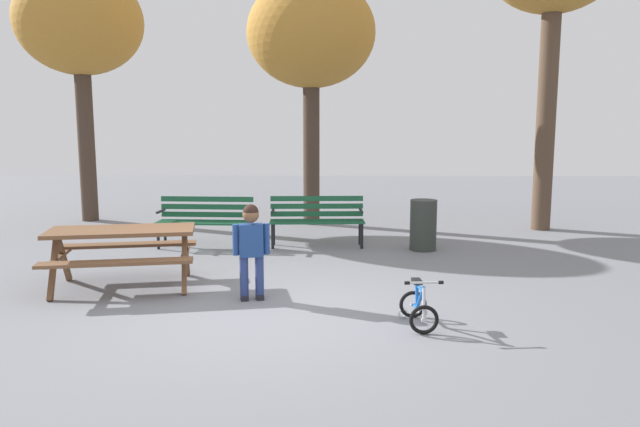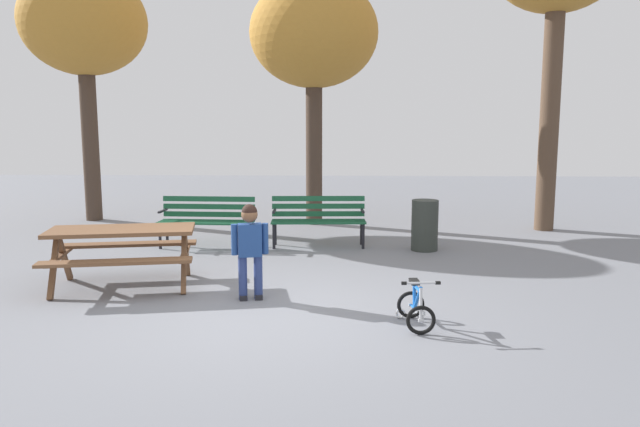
{
  "view_description": "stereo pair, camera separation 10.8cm",
  "coord_description": "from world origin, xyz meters",
  "px_view_note": "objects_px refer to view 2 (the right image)",
  "views": [
    {
      "loc": [
        0.75,
        -6.45,
        2.09
      ],
      "look_at": [
        0.57,
        1.86,
        0.85
      ],
      "focal_mm": 33.97,
      "sensor_mm": 36.0,
      "label": 1
    },
    {
      "loc": [
        0.86,
        -6.45,
        2.09
      ],
      "look_at": [
        0.57,
        1.86,
        0.85
      ],
      "focal_mm": 33.97,
      "sensor_mm": 36.0,
      "label": 2
    }
  ],
  "objects_px": {
    "picnic_table": "(122,242)",
    "child_standing": "(250,243)",
    "kids_bicycle": "(416,307)",
    "park_bench_left": "(318,217)",
    "trash_bin": "(425,225)",
    "park_bench_far_left": "(207,217)"
  },
  "relations": [
    {
      "from": "park_bench_far_left",
      "to": "kids_bicycle",
      "type": "height_order",
      "value": "park_bench_far_left"
    },
    {
      "from": "park_bench_far_left",
      "to": "trash_bin",
      "type": "height_order",
      "value": "park_bench_far_left"
    },
    {
      "from": "kids_bicycle",
      "to": "park_bench_far_left",
      "type": "bearing_deg",
      "value": 127.25
    },
    {
      "from": "park_bench_left",
      "to": "kids_bicycle",
      "type": "bearing_deg",
      "value": -74.3
    },
    {
      "from": "picnic_table",
      "to": "park_bench_left",
      "type": "xyz_separation_m",
      "value": [
        2.41,
        2.73,
        -0.08
      ]
    },
    {
      "from": "park_bench_far_left",
      "to": "park_bench_left",
      "type": "xyz_separation_m",
      "value": [
        1.89,
        0.12,
        0.0
      ]
    },
    {
      "from": "picnic_table",
      "to": "child_standing",
      "type": "bearing_deg",
      "value": -16.25
    },
    {
      "from": "child_standing",
      "to": "picnic_table",
      "type": "bearing_deg",
      "value": 163.75
    },
    {
      "from": "child_standing",
      "to": "kids_bicycle",
      "type": "height_order",
      "value": "child_standing"
    },
    {
      "from": "picnic_table",
      "to": "child_standing",
      "type": "distance_m",
      "value": 1.79
    },
    {
      "from": "kids_bicycle",
      "to": "trash_bin",
      "type": "distance_m",
      "value": 3.9
    },
    {
      "from": "park_bench_left",
      "to": "trash_bin",
      "type": "relative_size",
      "value": 1.93
    },
    {
      "from": "picnic_table",
      "to": "park_bench_far_left",
      "type": "relative_size",
      "value": 1.25
    },
    {
      "from": "picnic_table",
      "to": "kids_bicycle",
      "type": "height_order",
      "value": "picnic_table"
    },
    {
      "from": "park_bench_far_left",
      "to": "trash_bin",
      "type": "xyz_separation_m",
      "value": [
        3.67,
        -0.17,
        -0.09
      ]
    },
    {
      "from": "park_bench_far_left",
      "to": "kids_bicycle",
      "type": "distance_m",
      "value": 5.06
    },
    {
      "from": "kids_bicycle",
      "to": "park_bench_left",
      "type": "bearing_deg",
      "value": 105.7
    },
    {
      "from": "trash_bin",
      "to": "picnic_table",
      "type": "bearing_deg",
      "value": -149.8
    },
    {
      "from": "park_bench_far_left",
      "to": "trash_bin",
      "type": "distance_m",
      "value": 3.67
    },
    {
      "from": "kids_bicycle",
      "to": "trash_bin",
      "type": "relative_size",
      "value": 0.69
    },
    {
      "from": "park_bench_far_left",
      "to": "kids_bicycle",
      "type": "xyz_separation_m",
      "value": [
        3.06,
        -4.02,
        -0.31
      ]
    },
    {
      "from": "park_bench_left",
      "to": "child_standing",
      "type": "relative_size",
      "value": 1.41
    }
  ]
}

